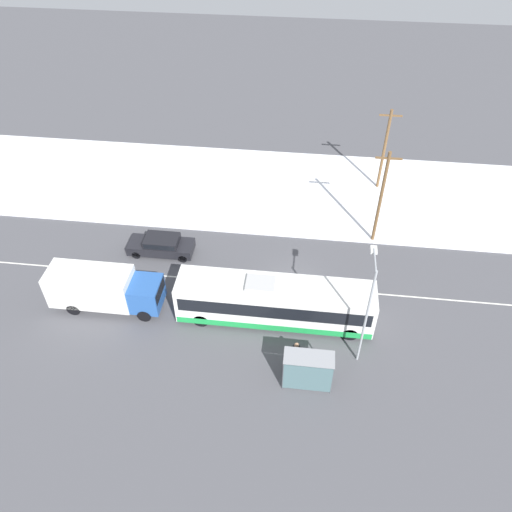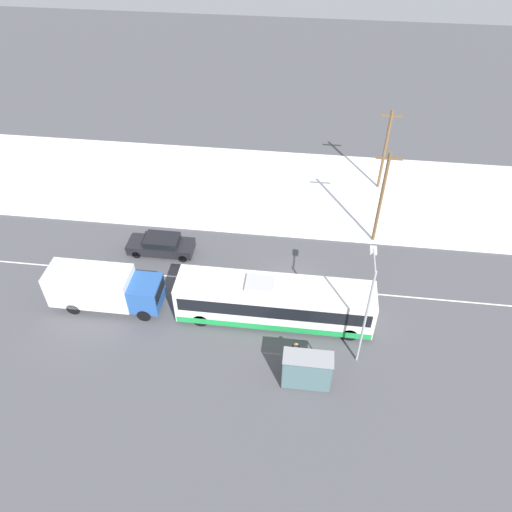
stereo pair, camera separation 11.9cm
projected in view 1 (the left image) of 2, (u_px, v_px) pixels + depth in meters
ground_plane at (292, 287)px, 34.69m from camera, size 120.00×120.00×0.00m
snow_lot at (301, 191)px, 43.25m from camera, size 80.00×12.58×0.12m
lane_marking_center at (292, 287)px, 34.69m from camera, size 60.00×0.12×0.00m
city_bus at (275, 302)px, 31.53m from camera, size 12.42×2.57×3.18m
box_truck at (103, 288)px, 32.37m from camera, size 7.33×2.30×2.88m
sedan_car at (161, 245)px, 36.82m from camera, size 4.79×1.80×1.46m
pedestrian_at_stop at (296, 351)px, 29.32m from camera, size 0.62×0.27×1.72m
bus_shelter at (308, 369)px, 27.61m from camera, size 2.81×1.20×2.40m
streetlamp at (368, 302)px, 27.36m from camera, size 0.36×2.25×7.38m
utility_pole_roadside at (381, 197)px, 35.72m from camera, size 1.80×0.24×7.72m
utility_pole_snowlot at (384, 149)px, 41.21m from camera, size 1.80×0.24×7.29m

